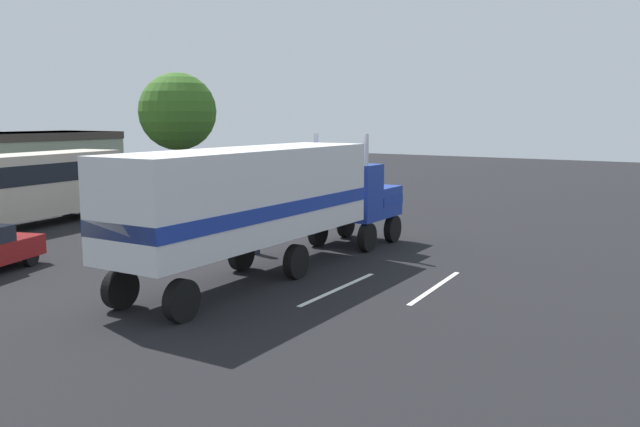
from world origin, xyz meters
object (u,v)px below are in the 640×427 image
Objects in this scene: parked_bus at (18,184)px; tree_left at (178,112)px; person_bystander at (256,231)px; semi_truck at (269,197)px.

parked_bus is 10.43m from tree_left.
person_bystander is at bearing -83.73° from parked_bus.
tree_left reaches higher than person_bystander.
person_bystander is at bearing -124.15° from tree_left.
semi_truck is 1.87× the size of tree_left.
parked_bus is at bearing 87.22° from semi_truck.
tree_left is (8.47, 12.49, 4.49)m from person_bystander.
tree_left reaches higher than semi_truck.
tree_left is at bearing 55.85° from person_bystander.
semi_truck is 8.75× the size of person_bystander.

